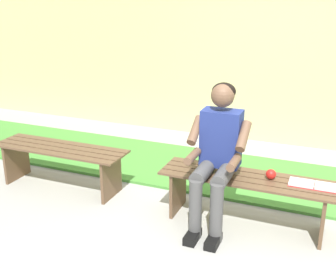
{
  "coord_description": "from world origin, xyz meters",
  "views": [
    {
      "loc": [
        -0.61,
        3.32,
        1.96
      ],
      "look_at": [
        0.69,
        0.15,
        0.8
      ],
      "focal_mm": 44.58,
      "sensor_mm": 36.0,
      "label": 1
    }
  ],
  "objects_px": {
    "bench_far": "(61,158)",
    "book_open": "(314,185)",
    "person_seated": "(217,151)",
    "bench_near": "(247,189)",
    "apple": "(271,174)"
  },
  "relations": [
    {
      "from": "bench_far",
      "to": "apple",
      "type": "bearing_deg",
      "value": -178.97
    },
    {
      "from": "person_seated",
      "to": "book_open",
      "type": "relative_size",
      "value": 3.05
    },
    {
      "from": "bench_near",
      "to": "apple",
      "type": "xyz_separation_m",
      "value": [
        -0.19,
        -0.04,
        0.16
      ]
    },
    {
      "from": "bench_far",
      "to": "apple",
      "type": "distance_m",
      "value": 2.16
    },
    {
      "from": "bench_far",
      "to": "book_open",
      "type": "relative_size",
      "value": 3.49
    },
    {
      "from": "bench_far",
      "to": "book_open",
      "type": "height_order",
      "value": "book_open"
    },
    {
      "from": "bench_near",
      "to": "bench_far",
      "type": "distance_m",
      "value": 1.97
    },
    {
      "from": "book_open",
      "to": "apple",
      "type": "bearing_deg",
      "value": -1.77
    },
    {
      "from": "bench_near",
      "to": "book_open",
      "type": "height_order",
      "value": "book_open"
    },
    {
      "from": "bench_far",
      "to": "book_open",
      "type": "distance_m",
      "value": 2.52
    },
    {
      "from": "book_open",
      "to": "person_seated",
      "type": "bearing_deg",
      "value": 9.19
    },
    {
      "from": "bench_far",
      "to": "apple",
      "type": "height_order",
      "value": "apple"
    },
    {
      "from": "bench_far",
      "to": "person_seated",
      "type": "bearing_deg",
      "value": 176.62
    },
    {
      "from": "bench_near",
      "to": "person_seated",
      "type": "xyz_separation_m",
      "value": [
        0.26,
        0.1,
        0.35
      ]
    },
    {
      "from": "apple",
      "to": "book_open",
      "type": "height_order",
      "value": "apple"
    }
  ]
}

